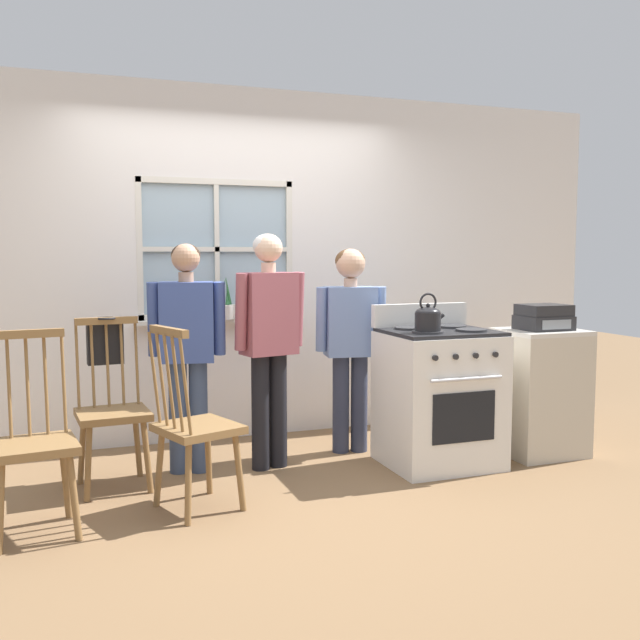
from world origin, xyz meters
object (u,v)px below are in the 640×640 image
(chair_by_window, at_px, (112,413))
(handbag, at_px, (105,343))
(person_adult_right, at_px, (350,329))
(stove, at_px, (439,396))
(person_elderly_left, at_px, (187,338))
(side_counter, at_px, (540,392))
(potted_plant, at_px, (225,307))
(chair_center_cluster, at_px, (194,428))
(chair_near_wall, at_px, (32,445))
(kettle, at_px, (428,318))
(person_teen_center, at_px, (269,330))
(stereo, at_px, (544,317))

(chair_by_window, relative_size, handbag, 3.40)
(person_adult_right, bearing_deg, stove, -38.91)
(person_elderly_left, height_order, stove, person_elderly_left)
(person_elderly_left, xyz_separation_m, person_adult_right, (1.18, 0.09, 0.01))
(person_elderly_left, bearing_deg, side_counter, 1.56)
(chair_by_window, bearing_deg, potted_plant, 39.46)
(chair_center_cluster, bearing_deg, potted_plant, -38.29)
(person_elderly_left, bearing_deg, stove, -2.61)
(chair_by_window, xyz_separation_m, potted_plant, (0.90, 0.87, 0.56))
(chair_by_window, xyz_separation_m, chair_center_cluster, (0.41, -0.55, 0.00))
(chair_near_wall, xyz_separation_m, side_counter, (3.37, 0.35, -0.02))
(chair_center_cluster, relative_size, person_elderly_left, 0.70)
(person_adult_right, xyz_separation_m, stove, (0.45, -0.49, -0.42))
(chair_center_cluster, bearing_deg, kettle, -102.79)
(person_elderly_left, xyz_separation_m, potted_plant, (0.41, 0.72, 0.14))
(chair_near_wall, height_order, kettle, kettle)
(person_adult_right, bearing_deg, side_counter, -13.15)
(person_teen_center, xyz_separation_m, potted_plant, (-0.11, 0.81, 0.10))
(person_elderly_left, distance_m, side_counter, 2.52)
(person_teen_center, xyz_separation_m, kettle, (0.94, -0.45, 0.09))
(person_teen_center, relative_size, person_adult_right, 1.06)
(potted_plant, height_order, stereo, potted_plant)
(person_elderly_left, relative_size, potted_plant, 4.61)
(person_adult_right, height_order, handbag, person_adult_right)
(stereo, bearing_deg, handbag, 169.98)
(potted_plant, bearing_deg, chair_by_window, -136.05)
(chair_by_window, distance_m, side_counter, 2.95)
(person_adult_right, height_order, kettle, person_adult_right)
(chair_center_cluster, xyz_separation_m, person_teen_center, (0.61, 0.62, 0.47))
(stove, height_order, handbag, stove)
(potted_plant, distance_m, handbag, 1.13)
(potted_plant, bearing_deg, stereo, -29.71)
(side_counter, bearing_deg, chair_center_cluster, -173.57)
(person_teen_center, xyz_separation_m, side_counter, (1.92, -0.33, -0.48))
(person_adult_right, bearing_deg, potted_plant, 149.78)
(chair_near_wall, xyz_separation_m, stove, (2.56, 0.36, 0.01))
(side_counter, bearing_deg, chair_by_window, 174.78)
(stereo, bearing_deg, side_counter, 90.00)
(person_teen_center, xyz_separation_m, handbag, (-1.03, 0.17, -0.06))
(chair_center_cluster, bearing_deg, chair_near_wall, 75.18)
(person_teen_center, xyz_separation_m, stereo, (1.92, -0.35, 0.05))
(kettle, bearing_deg, stereo, 5.52)
(person_adult_right, distance_m, side_counter, 1.43)
(chair_near_wall, height_order, side_counter, chair_near_wall)
(side_counter, height_order, stereo, stereo)
(chair_center_cluster, relative_size, person_teen_center, 0.67)
(kettle, bearing_deg, chair_by_window, 168.93)
(chair_center_cluster, bearing_deg, handbag, 9.30)
(chair_by_window, distance_m, stereo, 2.99)
(person_teen_center, distance_m, stove, 1.24)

